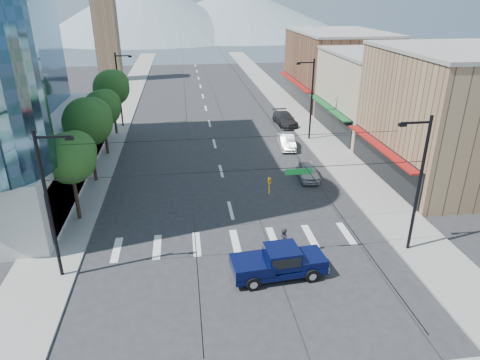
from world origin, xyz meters
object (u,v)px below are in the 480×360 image
(pedestrian, at_px, (284,242))
(parked_car_mid, at_px, (287,142))
(parked_car_near, at_px, (308,170))
(pickup_truck, at_px, (278,262))
(parked_car_far, at_px, (285,119))

(pedestrian, relative_size, parked_car_mid, 0.42)
(parked_car_near, height_order, parked_car_mid, parked_car_near)
(pickup_truck, distance_m, parked_car_mid, 22.95)
(pedestrian, relative_size, parked_car_near, 0.43)
(pickup_truck, distance_m, parked_car_near, 15.17)
(pickup_truck, relative_size, parked_car_near, 1.35)
(pedestrian, xyz_separation_m, parked_car_near, (4.91, 11.79, -0.20))
(pedestrian, relative_size, parked_car_far, 0.34)
(parked_car_near, relative_size, parked_car_far, 0.79)
(pedestrian, height_order, parked_car_near, pedestrian)
(parked_car_mid, bearing_deg, pedestrian, -99.03)
(pickup_truck, bearing_deg, parked_car_far, 71.23)
(parked_car_far, bearing_deg, parked_car_mid, -105.48)
(pickup_truck, xyz_separation_m, parked_car_mid, (5.79, 22.21, -0.27))
(parked_car_mid, relative_size, parked_car_far, 0.81)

